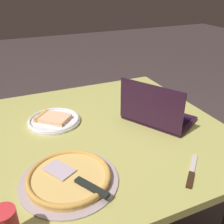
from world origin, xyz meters
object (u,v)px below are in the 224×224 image
object	(u,v)px
pizza_plate	(54,120)
table_knife	(191,173)
pizza_tray	(69,177)
dining_table	(100,145)
laptop	(156,114)

from	to	relation	value
pizza_plate	table_knife	bearing A→B (deg)	122.57
pizza_plate	pizza_tray	xyz separation A→B (m)	(0.04, 0.44, 0.00)
dining_table	laptop	size ratio (longest dim) A/B	2.97
laptop	table_knife	xyz separation A→B (m)	(0.09, 0.38, -0.04)
table_knife	pizza_tray	bearing A→B (deg)	-19.27
pizza_plate	table_knife	distance (m)	0.70
laptop	pizza_tray	size ratio (longest dim) A/B	1.10
dining_table	laptop	xyz separation A→B (m)	(-0.28, 0.05, 0.13)
dining_table	pizza_plate	size ratio (longest dim) A/B	4.48
dining_table	table_knife	xyz separation A→B (m)	(-0.19, 0.43, 0.09)
dining_table	pizza_plate	distance (m)	0.26
pizza_plate	table_knife	world-z (taller)	pizza_plate
pizza_plate	pizza_tray	distance (m)	0.44
dining_table	laptop	bearing A→B (deg)	170.61
pizza_tray	pizza_plate	bearing A→B (deg)	-95.71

